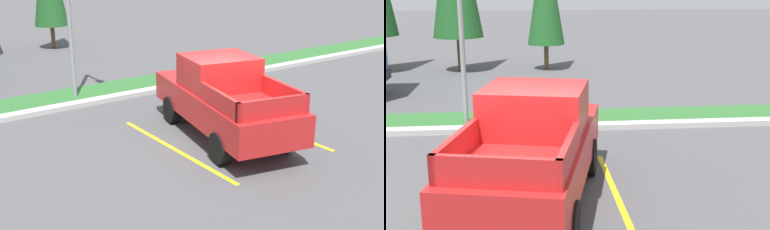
# 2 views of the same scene
# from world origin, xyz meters

# --- Properties ---
(ground_plane) EXTENTS (120.00, 120.00, 0.00)m
(ground_plane) POSITION_xyz_m (0.00, 0.00, 0.00)
(ground_plane) COLOR #4C4C4F
(parking_line_near) EXTENTS (0.12, 4.80, 0.01)m
(parking_line_near) POSITION_xyz_m (-1.23, 0.33, 0.00)
(parking_line_near) COLOR yellow
(parking_line_near) RESTS_ON ground
(parking_line_far) EXTENTS (0.12, 4.80, 0.01)m
(parking_line_far) POSITION_xyz_m (1.87, 0.33, 0.00)
(parking_line_far) COLOR yellow
(parking_line_far) RESTS_ON ground
(curb_strip) EXTENTS (56.00, 0.40, 0.15)m
(curb_strip) POSITION_xyz_m (0.00, 5.00, 0.07)
(curb_strip) COLOR #B2B2AD
(curb_strip) RESTS_ON ground
(grass_median) EXTENTS (56.00, 1.80, 0.06)m
(grass_median) POSITION_xyz_m (0.00, 6.10, 0.03)
(grass_median) COLOR #2D662D
(grass_median) RESTS_ON ground
(pickup_truck_main) EXTENTS (3.00, 5.51, 2.10)m
(pickup_truck_main) POSITION_xyz_m (0.33, 0.38, 1.04)
(pickup_truck_main) COLOR black
(pickup_truck_main) RESTS_ON ground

